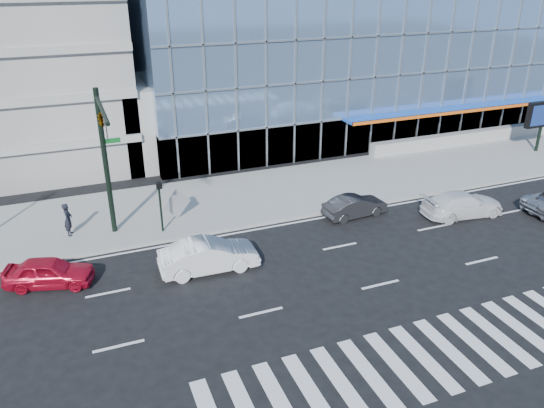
{
  "coord_description": "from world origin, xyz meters",
  "views": [
    {
      "loc": [
        -12.53,
        -21.78,
        13.73
      ],
      "look_at": [
        -2.72,
        3.0,
        1.68
      ],
      "focal_mm": 35.0,
      "sensor_mm": 36.0,
      "label": 1
    }
  ],
  "objects_px": {
    "pedestrian": "(68,219)",
    "marquee_sign": "(543,115)",
    "red_sedan": "(49,272)",
    "tilted_panel": "(177,204)",
    "dark_sedan": "(355,206)",
    "ped_signal_post": "(160,199)",
    "traffic_signal": "(103,134)",
    "white_suv": "(462,204)",
    "white_sedan": "(209,256)"
  },
  "relations": [
    {
      "from": "marquee_sign",
      "to": "tilted_panel",
      "type": "distance_m",
      "value": 29.47
    },
    {
      "from": "marquee_sign",
      "to": "red_sedan",
      "type": "xyz_separation_m",
      "value": [
        -36.4,
        -6.31,
        -2.38
      ]
    },
    {
      "from": "marquee_sign",
      "to": "dark_sedan",
      "type": "distance_m",
      "value": 20.18
    },
    {
      "from": "dark_sedan",
      "to": "ped_signal_post",
      "type": "bearing_deg",
      "value": 75.28
    },
    {
      "from": "ped_signal_post",
      "to": "white_sedan",
      "type": "xyz_separation_m",
      "value": [
        1.38,
        -4.69,
        -1.34
      ]
    },
    {
      "from": "dark_sedan",
      "to": "red_sedan",
      "type": "xyz_separation_m",
      "value": [
        -17.0,
        -1.31,
        0.04
      ]
    },
    {
      "from": "white_suv",
      "to": "white_sedan",
      "type": "height_order",
      "value": "white_sedan"
    },
    {
      "from": "ped_signal_post",
      "to": "marquee_sign",
      "type": "xyz_separation_m",
      "value": [
        30.5,
        3.05,
        0.93
      ]
    },
    {
      "from": "red_sedan",
      "to": "pedestrian",
      "type": "xyz_separation_m",
      "value": [
        1.08,
        4.74,
        0.4
      ]
    },
    {
      "from": "white_sedan",
      "to": "dark_sedan",
      "type": "bearing_deg",
      "value": -72.25
    },
    {
      "from": "ped_signal_post",
      "to": "red_sedan",
      "type": "distance_m",
      "value": 6.9
    },
    {
      "from": "red_sedan",
      "to": "marquee_sign",
      "type": "bearing_deg",
      "value": -63.53
    },
    {
      "from": "traffic_signal",
      "to": "dark_sedan",
      "type": "xyz_separation_m",
      "value": [
        13.59,
        -1.57,
        -5.51
      ]
    },
    {
      "from": "white_sedan",
      "to": "red_sedan",
      "type": "bearing_deg",
      "value": 80.78
    },
    {
      "from": "dark_sedan",
      "to": "pedestrian",
      "type": "bearing_deg",
      "value": 73.07
    },
    {
      "from": "traffic_signal",
      "to": "ped_signal_post",
      "type": "bearing_deg",
      "value": 8.52
    },
    {
      "from": "traffic_signal",
      "to": "pedestrian",
      "type": "height_order",
      "value": "traffic_signal"
    },
    {
      "from": "ped_signal_post",
      "to": "white_sedan",
      "type": "height_order",
      "value": "ped_signal_post"
    },
    {
      "from": "dark_sedan",
      "to": "red_sedan",
      "type": "distance_m",
      "value": 17.05
    },
    {
      "from": "traffic_signal",
      "to": "marquee_sign",
      "type": "xyz_separation_m",
      "value": [
        33.0,
        3.42,
        -3.1
      ]
    },
    {
      "from": "red_sedan",
      "to": "ped_signal_post",
      "type": "bearing_deg",
      "value": -44.48
    },
    {
      "from": "traffic_signal",
      "to": "ped_signal_post",
      "type": "height_order",
      "value": "traffic_signal"
    },
    {
      "from": "dark_sedan",
      "to": "tilted_panel",
      "type": "bearing_deg",
      "value": 66.71
    },
    {
      "from": "traffic_signal",
      "to": "pedestrian",
      "type": "distance_m",
      "value": 5.89
    },
    {
      "from": "ped_signal_post",
      "to": "tilted_panel",
      "type": "xyz_separation_m",
      "value": [
        1.15,
        1.39,
        -1.07
      ]
    },
    {
      "from": "dark_sedan",
      "to": "tilted_panel",
      "type": "xyz_separation_m",
      "value": [
        -9.95,
        3.33,
        0.42
      ]
    },
    {
      "from": "white_suv",
      "to": "traffic_signal",
      "type": "bearing_deg",
      "value": 83.35
    },
    {
      "from": "marquee_sign",
      "to": "tilted_panel",
      "type": "relative_size",
      "value": 3.08
    },
    {
      "from": "ped_signal_post",
      "to": "dark_sedan",
      "type": "distance_m",
      "value": 11.36
    },
    {
      "from": "marquee_sign",
      "to": "dark_sedan",
      "type": "xyz_separation_m",
      "value": [
        -19.4,
        -4.99,
        -2.42
      ]
    },
    {
      "from": "tilted_panel",
      "to": "white_suv",
      "type": "bearing_deg",
      "value": -36.9
    },
    {
      "from": "traffic_signal",
      "to": "white_suv",
      "type": "relative_size",
      "value": 1.59
    },
    {
      "from": "red_sedan",
      "to": "white_suv",
      "type": "bearing_deg",
      "value": -75.72
    },
    {
      "from": "ped_signal_post",
      "to": "red_sedan",
      "type": "relative_size",
      "value": 0.74
    },
    {
      "from": "red_sedan",
      "to": "dark_sedan",
      "type": "bearing_deg",
      "value": -68.95
    },
    {
      "from": "red_sedan",
      "to": "tilted_panel",
      "type": "distance_m",
      "value": 8.45
    },
    {
      "from": "ped_signal_post",
      "to": "pedestrian",
      "type": "distance_m",
      "value": 5.16
    },
    {
      "from": "ped_signal_post",
      "to": "dark_sedan",
      "type": "height_order",
      "value": "ped_signal_post"
    },
    {
      "from": "dark_sedan",
      "to": "traffic_signal",
      "type": "bearing_deg",
      "value": 78.63
    },
    {
      "from": "ped_signal_post",
      "to": "white_sedan",
      "type": "bearing_deg",
      "value": -73.64
    },
    {
      "from": "white_suv",
      "to": "pedestrian",
      "type": "height_order",
      "value": "pedestrian"
    },
    {
      "from": "dark_sedan",
      "to": "pedestrian",
      "type": "xyz_separation_m",
      "value": [
        -15.92,
        3.43,
        0.43
      ]
    },
    {
      "from": "red_sedan",
      "to": "tilted_panel",
      "type": "xyz_separation_m",
      "value": [
        7.05,
        4.64,
        0.38
      ]
    },
    {
      "from": "white_suv",
      "to": "tilted_panel",
      "type": "bearing_deg",
      "value": 75.1
    },
    {
      "from": "marquee_sign",
      "to": "white_sedan",
      "type": "bearing_deg",
      "value": -165.11
    },
    {
      "from": "white_sedan",
      "to": "tilted_panel",
      "type": "xyz_separation_m",
      "value": [
        -0.23,
        6.08,
        0.27
      ]
    },
    {
      "from": "pedestrian",
      "to": "dark_sedan",
      "type": "bearing_deg",
      "value": -91.59
    },
    {
      "from": "pedestrian",
      "to": "marquee_sign",
      "type": "bearing_deg",
      "value": -76.9
    },
    {
      "from": "ped_signal_post",
      "to": "traffic_signal",
      "type": "bearing_deg",
      "value": -171.48
    },
    {
      "from": "white_suv",
      "to": "dark_sedan",
      "type": "relative_size",
      "value": 1.28
    }
  ]
}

